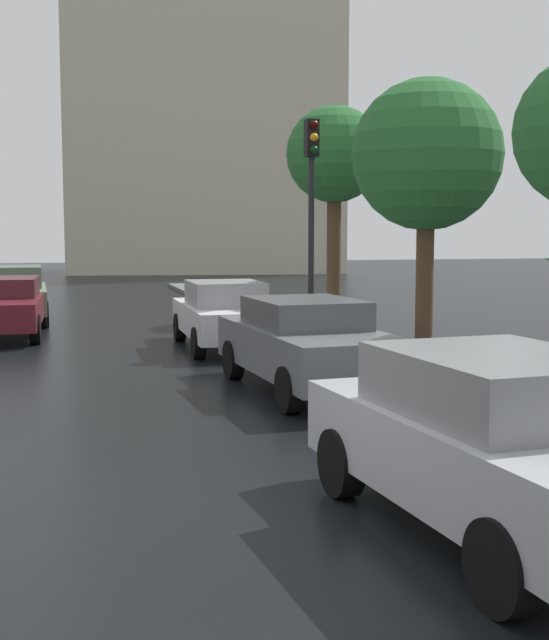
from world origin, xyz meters
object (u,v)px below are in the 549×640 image
car_grey_near_kerb (307,343)px  traffic_light (312,189)px  car_silver_behind_camera (499,440)px  street_tree_near (334,157)px  street_tree_far (427,156)px  car_maroon_far_lane (5,306)px  car_green_mid_road (11,293)px  car_white_far_ahead (224,314)px

car_grey_near_kerb → traffic_light: size_ratio=0.96×
car_silver_behind_camera → traffic_light: (1.76, 10.77, 2.49)m
car_grey_near_kerb → street_tree_near: 11.43m
traffic_light → street_tree_far: 2.83m
car_grey_near_kerb → car_maroon_far_lane: 9.39m
car_green_mid_road → street_tree_near: size_ratio=0.72×
street_tree_far → car_silver_behind_camera: bearing=-111.8°
street_tree_near → street_tree_far: bearing=-85.8°
car_grey_near_kerb → car_silver_behind_camera: car_silver_behind_camera is taller
car_grey_near_kerb → car_maroon_far_lane: car_grey_near_kerb is taller
car_silver_behind_camera → street_tree_far: bearing=63.6°
car_grey_near_kerb → car_white_far_ahead: car_grey_near_kerb is taller
street_tree_far → car_maroon_far_lane: bearing=160.9°
car_grey_near_kerb → car_green_mid_road: 12.17m
car_maroon_far_lane → car_green_mid_road: bearing=-87.5°
street_tree_far → car_grey_near_kerb: bearing=-130.0°
car_maroon_far_lane → traffic_light: 7.58m
car_green_mid_road → street_tree_far: size_ratio=0.74×
street_tree_near → car_silver_behind_camera: bearing=-104.1°
traffic_light → car_green_mid_road: bearing=133.5°
car_white_far_ahead → car_maroon_far_lane: (-4.46, 3.16, 0.00)m
car_green_mid_road → street_tree_near: 9.38m
car_grey_near_kerb → car_silver_behind_camera: (-0.27, -6.14, 0.03)m
car_white_far_ahead → street_tree_far: street_tree_far is taller
traffic_light → car_grey_near_kerb: bearing=-107.9°
car_green_mid_road → car_silver_behind_camera: car_green_mid_road is taller
street_tree_near → traffic_light: bearing=-113.0°
traffic_light → street_tree_near: street_tree_near is taller
street_tree_near → car_grey_near_kerb: bearing=-110.7°
car_green_mid_road → street_tree_far: street_tree_far is taller
car_green_mid_road → car_white_far_ahead: 7.70m
street_tree_near → car_green_mid_road: bearing=172.8°
car_green_mid_road → car_maroon_far_lane: 3.10m
car_silver_behind_camera → street_tree_far: size_ratio=0.70×
car_white_far_ahead → traffic_light: (1.77, -0.31, 2.55)m
street_tree_near → car_white_far_ahead: bearing=-128.4°
car_grey_near_kerb → car_green_mid_road: size_ratio=1.03×
car_silver_behind_camera → street_tree_near: street_tree_near is taller
car_grey_near_kerb → street_tree_far: street_tree_far is taller
car_grey_near_kerb → street_tree_near: size_ratio=0.74×
traffic_light → car_silver_behind_camera: bearing=-99.3°
car_grey_near_kerb → traffic_light: traffic_light is taller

